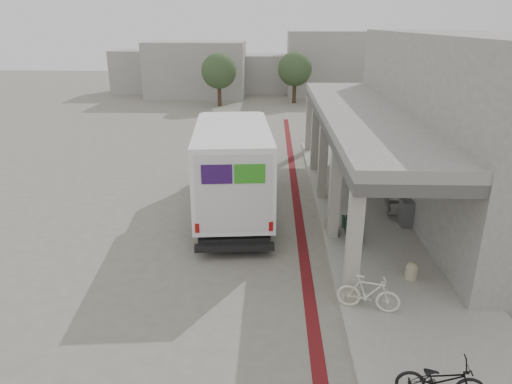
{
  "coord_description": "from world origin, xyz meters",
  "views": [
    {
      "loc": [
        -0.14,
        -14.52,
        7.4
      ],
      "look_at": [
        -0.68,
        0.96,
        1.6
      ],
      "focal_mm": 32.0,
      "sensor_mm": 36.0,
      "label": 1
    }
  ],
  "objects_px": {
    "bench": "(349,229)",
    "fedex_truck": "(233,165)",
    "utility_cabinet": "(407,213)",
    "bicycle_cream": "(369,293)",
    "bicycle_black": "(441,380)"
  },
  "relations": [
    {
      "from": "bicycle_cream",
      "to": "utility_cabinet",
      "type": "bearing_deg",
      "value": -9.28
    },
    {
      "from": "fedex_truck",
      "to": "bicycle_cream",
      "type": "relative_size",
      "value": 5.34
    },
    {
      "from": "bicycle_black",
      "to": "bicycle_cream",
      "type": "relative_size",
      "value": 1.05
    },
    {
      "from": "fedex_truck",
      "to": "bicycle_cream",
      "type": "distance_m",
      "value": 8.34
    },
    {
      "from": "bicycle_cream",
      "to": "bicycle_black",
      "type": "bearing_deg",
      "value": -149.2
    },
    {
      "from": "fedex_truck",
      "to": "utility_cabinet",
      "type": "xyz_separation_m",
      "value": [
        6.69,
        -1.57,
        -1.36
      ]
    },
    {
      "from": "utility_cabinet",
      "to": "fedex_truck",
      "type": "bearing_deg",
      "value": 163.76
    },
    {
      "from": "fedex_truck",
      "to": "bench",
      "type": "height_order",
      "value": "fedex_truck"
    },
    {
      "from": "fedex_truck",
      "to": "utility_cabinet",
      "type": "bearing_deg",
      "value": -18.42
    },
    {
      "from": "bench",
      "to": "bicycle_black",
      "type": "distance_m",
      "value": 7.51
    },
    {
      "from": "bench",
      "to": "fedex_truck",
      "type": "bearing_deg",
      "value": 152.43
    },
    {
      "from": "utility_cabinet",
      "to": "bicycle_cream",
      "type": "distance_m",
      "value": 6.04
    },
    {
      "from": "bicycle_black",
      "to": "bicycle_cream",
      "type": "height_order",
      "value": "bicycle_cream"
    },
    {
      "from": "utility_cabinet",
      "to": "bicycle_black",
      "type": "height_order",
      "value": "utility_cabinet"
    },
    {
      "from": "fedex_truck",
      "to": "bicycle_black",
      "type": "bearing_deg",
      "value": -68.7
    }
  ]
}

